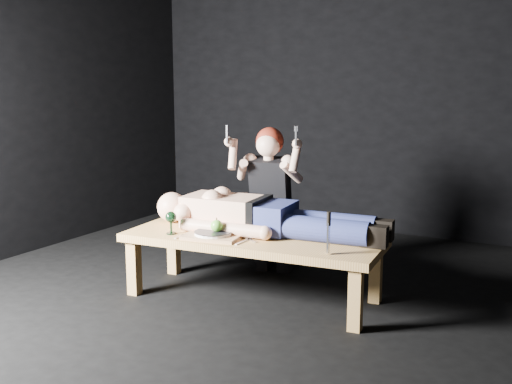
# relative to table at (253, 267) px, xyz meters

# --- Properties ---
(ground) EXTENTS (5.00, 5.00, 0.00)m
(ground) POSITION_rel_table_xyz_m (0.16, -0.16, -0.23)
(ground) COLOR black
(ground) RESTS_ON ground
(back_wall) EXTENTS (5.00, 0.00, 5.00)m
(back_wall) POSITION_rel_table_xyz_m (0.16, 2.34, 1.27)
(back_wall) COLOR black
(back_wall) RESTS_ON ground
(table) EXTENTS (1.83, 0.81, 0.45)m
(table) POSITION_rel_table_xyz_m (0.00, 0.00, 0.00)
(table) COLOR tan
(table) RESTS_ON ground
(lying_man) EXTENTS (2.00, 0.75, 0.29)m
(lying_man) POSITION_rel_table_xyz_m (0.05, 0.14, 0.37)
(lying_man) COLOR #FAC29B
(lying_man) RESTS_ON table
(kneeling_woman) EXTENTS (0.75, 0.82, 1.20)m
(kneeling_woman) POSITION_rel_table_xyz_m (-0.15, 0.60, 0.37)
(kneeling_woman) COLOR black
(kneeling_woman) RESTS_ON ground
(serving_tray) EXTENTS (0.42, 0.33, 0.02)m
(serving_tray) POSITION_rel_table_xyz_m (-0.21, -0.17, 0.24)
(serving_tray) COLOR #AA8056
(serving_tray) RESTS_ON table
(plate) EXTENTS (0.29, 0.29, 0.02)m
(plate) POSITION_rel_table_xyz_m (-0.21, -0.17, 0.26)
(plate) COLOR white
(plate) RESTS_ON serving_tray
(apple) EXTENTS (0.08, 0.08, 0.08)m
(apple) POSITION_rel_table_xyz_m (-0.19, -0.16, 0.31)
(apple) COLOR green
(apple) RESTS_ON plate
(goblet) EXTENTS (0.08, 0.08, 0.16)m
(goblet) POSITION_rel_table_xyz_m (-0.53, -0.22, 0.31)
(goblet) COLOR black
(goblet) RESTS_ON table
(fork_flat) EXTENTS (0.03, 0.19, 0.01)m
(fork_flat) POSITION_rel_table_xyz_m (-0.43, -0.23, 0.23)
(fork_flat) COLOR #B2B2B7
(fork_flat) RESTS_ON table
(knife_flat) EXTENTS (0.03, 0.19, 0.01)m
(knife_flat) POSITION_rel_table_xyz_m (0.02, -0.17, 0.23)
(knife_flat) COLOR #B2B2B7
(knife_flat) RESTS_ON table
(spoon_flat) EXTENTS (0.17, 0.11, 0.01)m
(spoon_flat) POSITION_rel_table_xyz_m (0.03, -0.11, 0.23)
(spoon_flat) COLOR #B2B2B7
(spoon_flat) RESTS_ON table
(carving_knife) EXTENTS (0.04, 0.04, 0.27)m
(carving_knife) POSITION_rel_table_xyz_m (0.63, -0.18, 0.36)
(carving_knife) COLOR #B2B2B7
(carving_knife) RESTS_ON table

